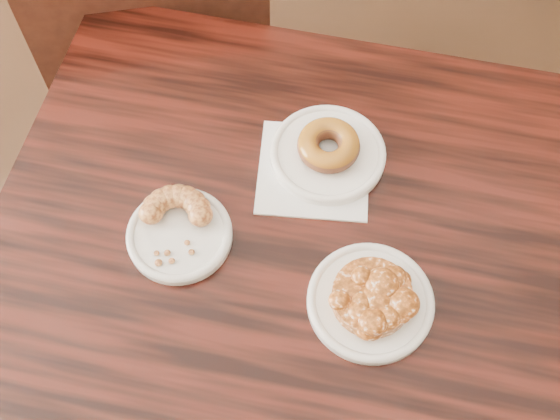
# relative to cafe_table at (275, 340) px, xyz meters

# --- Properties ---
(floor) EXTENTS (5.00, 5.00, 0.00)m
(floor) POSITION_rel_cafe_table_xyz_m (-0.26, 0.00, -0.38)
(floor) COLOR black
(floor) RESTS_ON ground
(cafe_table) EXTENTS (0.94, 0.94, 0.75)m
(cafe_table) POSITION_rel_cafe_table_xyz_m (0.00, 0.00, 0.00)
(cafe_table) COLOR black
(cafe_table) RESTS_ON floor
(chair_far) EXTENTS (0.56, 0.56, 0.90)m
(chair_far) POSITION_rel_cafe_table_xyz_m (-0.29, 0.65, 0.08)
(chair_far) COLOR black
(chair_far) RESTS_ON floor
(napkin) EXTENTS (0.17, 0.17, 0.00)m
(napkin) POSITION_rel_cafe_table_xyz_m (0.05, 0.14, 0.38)
(napkin) COLOR white
(napkin) RESTS_ON cafe_table
(plate_donut) EXTENTS (0.17, 0.17, 0.01)m
(plate_donut) POSITION_rel_cafe_table_xyz_m (0.07, 0.16, 0.39)
(plate_donut) COLOR white
(plate_donut) RESTS_ON napkin
(plate_cruller) EXTENTS (0.15, 0.15, 0.01)m
(plate_cruller) POSITION_rel_cafe_table_xyz_m (-0.13, 0.02, 0.38)
(plate_cruller) COLOR silver
(plate_cruller) RESTS_ON cafe_table
(plate_fritter) EXTENTS (0.17, 0.17, 0.01)m
(plate_fritter) POSITION_rel_cafe_table_xyz_m (0.13, -0.07, 0.38)
(plate_fritter) COLOR silver
(plate_fritter) RESTS_ON cafe_table
(glazed_donut) EXTENTS (0.09, 0.09, 0.03)m
(glazed_donut) POSITION_rel_cafe_table_xyz_m (0.07, 0.16, 0.41)
(glazed_donut) COLOR brown
(glazed_donut) RESTS_ON plate_donut
(apple_fritter) EXTENTS (0.14, 0.14, 0.03)m
(apple_fritter) POSITION_rel_cafe_table_xyz_m (0.13, -0.07, 0.40)
(apple_fritter) COLOR #4E2208
(apple_fritter) RESTS_ON plate_fritter
(cruller_fragment) EXTENTS (0.11, 0.11, 0.03)m
(cruller_fragment) POSITION_rel_cafe_table_xyz_m (-0.13, 0.02, 0.40)
(cruller_fragment) COLOR #632D13
(cruller_fragment) RESTS_ON plate_cruller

